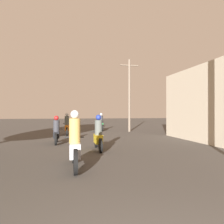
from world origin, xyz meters
The scene contains 7 objects.
motorcycle_silver centered at (-0.55, 5.34, 0.67)m, with size 0.60×2.08×1.69m.
motorcycle_yellow centered at (0.56, 8.32, 0.61)m, with size 0.60×1.97×1.54m.
motorcycle_black centered at (-1.32, 10.73, 0.59)m, with size 0.60×1.85×1.47m.
motorcycle_orange centered at (-0.79, 15.20, 0.65)m, with size 0.60×1.95×1.62m.
motorcycle_green centered at (2.28, 18.71, 0.64)m, with size 0.60×2.08×1.59m.
building_right_near centered at (8.31, 10.17, 2.10)m, with size 4.26×6.49×4.21m.
utility_pole_far centered at (4.46, 16.95, 3.25)m, with size 1.60×0.20×6.19m.
Camera 1 is at (-0.76, -1.08, 1.62)m, focal length 35.00 mm.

